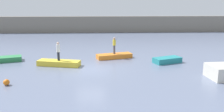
{
  "coord_description": "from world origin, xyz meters",
  "views": [
    {
      "loc": [
        0.86,
        -19.98,
        5.78
      ],
      "look_at": [
        2.01,
        3.11,
        0.48
      ],
      "focal_mm": 38.21,
      "sensor_mm": 36.0,
      "label": 1
    }
  ],
  "objects": [
    {
      "name": "person_yellow_shirt",
      "position": [
        2.3,
        4.19,
        1.44
      ],
      "size": [
        0.32,
        0.32,
        1.73
      ],
      "color": "#4C4C56",
      "rests_on": "rowboat_orange"
    },
    {
      "name": "rowboat_orange",
      "position": [
        2.3,
        4.19,
        0.23
      ],
      "size": [
        3.84,
        2.11,
        0.46
      ],
      "primitive_type": "cube",
      "rotation": [
        0.0,
        0.0,
        0.28
      ],
      "color": "orange",
      "rests_on": "ground_plane"
    },
    {
      "name": "rowboat_yellow",
      "position": [
        -2.97,
        1.47,
        0.24
      ],
      "size": [
        4.06,
        1.96,
        0.49
      ],
      "primitive_type": "cube",
      "rotation": [
        0.0,
        0.0,
        -0.23
      ],
      "color": "gold",
      "rests_on": "ground_plane"
    },
    {
      "name": "ground_plane",
      "position": [
        0.0,
        0.0,
        0.0
      ],
      "size": [
        120.0,
        120.0,
        0.0
      ],
      "primitive_type": "plane",
      "color": "slate"
    },
    {
      "name": "embankment_wall",
      "position": [
        0.0,
        25.74,
        1.53
      ],
      "size": [
        80.0,
        1.2,
        3.05
      ],
      "primitive_type": "cube",
      "color": "gray",
      "rests_on": "ground_plane"
    },
    {
      "name": "rowboat_teal",
      "position": [
        7.3,
        2.06,
        0.26
      ],
      "size": [
        2.94,
        2.08,
        0.52
      ],
      "primitive_type": "cube",
      "rotation": [
        0.0,
        0.0,
        0.37
      ],
      "color": "teal",
      "rests_on": "ground_plane"
    },
    {
      "name": "person_white_shirt",
      "position": [
        -2.97,
        1.47,
        1.44
      ],
      "size": [
        0.32,
        0.32,
        1.72
      ],
      "color": "#232838",
      "rests_on": "rowboat_yellow"
    },
    {
      "name": "rowboat_green",
      "position": [
        -8.32,
        3.34,
        0.24
      ],
      "size": [
        2.88,
        2.02,
        0.48
      ],
      "primitive_type": "cube",
      "rotation": [
        0.0,
        0.0,
        0.31
      ],
      "color": "#2D7F47",
      "rests_on": "ground_plane"
    },
    {
      "name": "mooring_buoy",
      "position": [
        -5.78,
        -3.69,
        0.22
      ],
      "size": [
        0.44,
        0.44,
        0.44
      ],
      "primitive_type": "sphere",
      "color": "orange",
      "rests_on": "ground_plane"
    }
  ]
}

